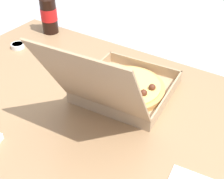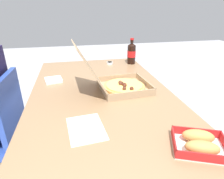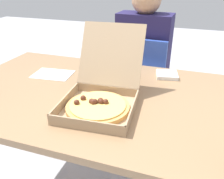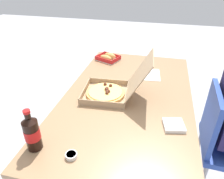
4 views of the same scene
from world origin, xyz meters
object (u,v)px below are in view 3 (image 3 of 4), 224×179
chair (141,82)px  napkin_pile (167,75)px  pizza_box_open (100,97)px  diner_person (145,53)px  paper_menu (53,74)px

chair → napkin_pile: size_ratio=7.55×
pizza_box_open → diner_person: bearing=88.3°
pizza_box_open → paper_menu: bearing=148.0°
diner_person → paper_menu: (-0.40, -0.59, 0.02)m
pizza_box_open → napkin_pile: size_ratio=4.20×
napkin_pile → paper_menu: bearing=-163.7°
pizza_box_open → paper_menu: (-0.37, 0.23, -0.04)m
diner_person → napkin_pile: diner_person is taller
chair → pizza_box_open: pizza_box_open is taller
diner_person → pizza_box_open: diner_person is taller
chair → diner_person: diner_person is taller
pizza_box_open → napkin_pile: bearing=60.8°
chair → paper_menu: size_ratio=3.95×
paper_menu → pizza_box_open: bearing=-37.8°
chair → pizza_box_open: size_ratio=1.80×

